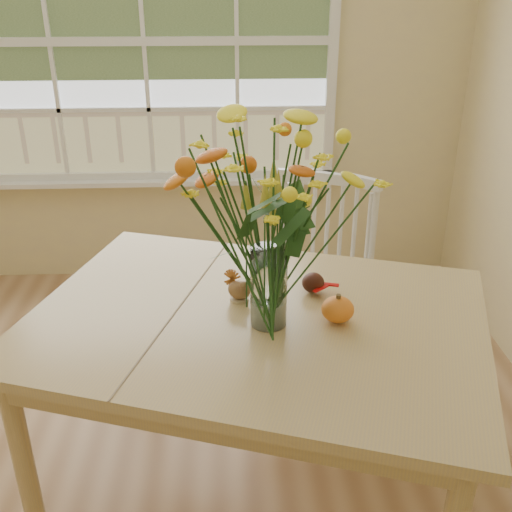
{
  "coord_description": "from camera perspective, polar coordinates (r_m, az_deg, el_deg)",
  "views": [
    {
      "loc": [
        0.48,
        -1.55,
        1.93
      ],
      "look_at": [
        0.57,
        0.27,
        1.06
      ],
      "focal_mm": 42.0,
      "sensor_mm": 36.0,
      "label": 1
    }
  ],
  "objects": [
    {
      "name": "window",
      "position": [
        3.81,
        -10.63,
        19.19
      ],
      "size": [
        2.42,
        0.12,
        1.74
      ],
      "color": "silver",
      "rests_on": "wall_back"
    },
    {
      "name": "dining_table",
      "position": [
        2.16,
        0.03,
        -7.74
      ],
      "size": [
        1.83,
        1.54,
        0.84
      ],
      "rotation": [
        0.0,
        0.0,
        -0.31
      ],
      "color": "tan",
      "rests_on": "floor"
    },
    {
      "name": "windsor_chair",
      "position": [
        2.9,
        5.99,
        -2.07
      ],
      "size": [
        0.64,
        0.63,
        1.06
      ],
      "rotation": [
        0.0,
        0.0,
        -0.42
      ],
      "color": "white",
      "rests_on": "floor"
    },
    {
      "name": "pumpkin",
      "position": [
        2.07,
        7.78,
        -5.17
      ],
      "size": [
        0.11,
        0.11,
        0.09
      ],
      "primitive_type": "ellipsoid",
      "color": "orange",
      "rests_on": "dining_table"
    },
    {
      "name": "dark_gourd",
      "position": [
        2.24,
        5.46,
        -2.63
      ],
      "size": [
        0.12,
        0.08,
        0.08
      ],
      "color": "#38160F",
      "rests_on": "dining_table"
    },
    {
      "name": "turkey_figurine",
      "position": [
        2.17,
        -1.61,
        -3.27
      ],
      "size": [
        0.11,
        0.1,
        0.11
      ],
      "rotation": [
        0.0,
        0.0,
        -0.48
      ],
      "color": "#CCB78C",
      "rests_on": "dining_table"
    },
    {
      "name": "wall_back",
      "position": [
        3.87,
        -10.34,
        16.59
      ],
      "size": [
        4.0,
        0.02,
        2.7
      ],
      "primitive_type": "cube",
      "color": "beige",
      "rests_on": "floor"
    },
    {
      "name": "flower_vase",
      "position": [
        1.88,
        1.3,
        4.46
      ],
      "size": [
        0.58,
        0.58,
        0.69
      ],
      "color": "white",
      "rests_on": "dining_table"
    }
  ]
}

